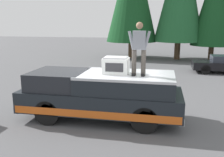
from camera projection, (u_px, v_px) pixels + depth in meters
ground_plane at (122, 119)px, 8.90m from camera, size 90.00×90.00×0.00m
pickup_truck at (101, 95)px, 8.73m from camera, size 2.01×5.54×1.65m
compressor_unit at (116, 65)px, 8.38m from camera, size 0.65×0.84×0.56m
person_on_truck_bed at (139, 48)px, 7.93m from camera, size 0.29×0.72×1.69m
conifer_left at (215, 1)px, 20.98m from camera, size 3.65×3.65×8.68m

